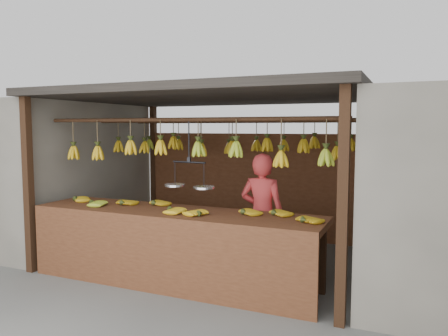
% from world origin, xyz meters
% --- Properties ---
extents(ground, '(80.00, 80.00, 0.00)m').
position_xyz_m(ground, '(0.00, 0.00, 0.00)').
color(ground, '#5B5B57').
extents(stall, '(4.30, 3.30, 2.40)m').
position_xyz_m(stall, '(0.00, 0.33, 1.97)').
color(stall, black).
rests_on(stall, ground).
extents(neighbor_left, '(3.00, 3.00, 2.30)m').
position_xyz_m(neighbor_left, '(-3.60, 0.00, 1.15)').
color(neighbor_left, slate).
rests_on(neighbor_left, ground).
extents(counter, '(3.66, 0.83, 0.96)m').
position_xyz_m(counter, '(-0.04, -1.23, 0.71)').
color(counter, '#572F1A').
rests_on(counter, ground).
extents(hanging_bananas, '(3.65, 2.24, 0.40)m').
position_xyz_m(hanging_bananas, '(0.01, -0.00, 1.62)').
color(hanging_bananas, '#C39614').
rests_on(hanging_bananas, ground).
extents(balance_scale, '(0.67, 0.29, 0.82)m').
position_xyz_m(balance_scale, '(0.10, -1.00, 1.24)').
color(balance_scale, black).
rests_on(balance_scale, ground).
extents(vendor, '(0.58, 0.38, 1.59)m').
position_xyz_m(vendor, '(0.85, -0.43, 0.79)').
color(vendor, '#BF3333').
rests_on(vendor, ground).
extents(bag_bundles, '(0.08, 0.26, 1.18)m').
position_xyz_m(bag_bundles, '(1.94, 1.35, 1.03)').
color(bag_bundles, yellow).
rests_on(bag_bundles, ground).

